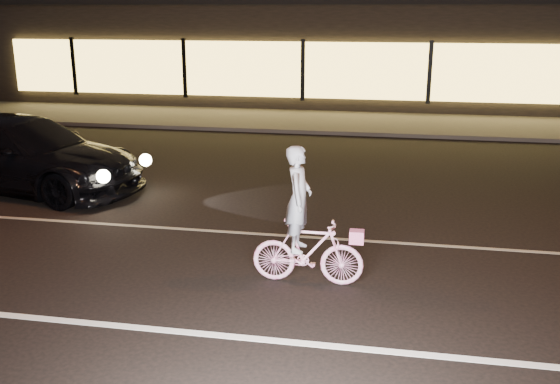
# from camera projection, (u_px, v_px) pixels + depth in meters

# --- Properties ---
(ground) EXTENTS (90.00, 90.00, 0.00)m
(ground) POSITION_uv_depth(u_px,v_px,m) (152.00, 276.00, 9.11)
(ground) COLOR black
(ground) RESTS_ON ground
(lane_stripe_near) EXTENTS (60.00, 0.12, 0.01)m
(lane_stripe_near) POSITION_uv_depth(u_px,v_px,m) (107.00, 325.00, 7.69)
(lane_stripe_near) COLOR silver
(lane_stripe_near) RESTS_ON ground
(lane_stripe_far) EXTENTS (60.00, 0.10, 0.01)m
(lane_stripe_far) POSITION_uv_depth(u_px,v_px,m) (195.00, 230.00, 10.99)
(lane_stripe_far) COLOR gray
(lane_stripe_far) RESTS_ON ground
(sidewalk) EXTENTS (30.00, 4.00, 0.12)m
(sidewalk) POSITION_uv_depth(u_px,v_px,m) (295.00, 121.00, 21.35)
(sidewalk) COLOR #383533
(sidewalk) RESTS_ON ground
(storefront) EXTENTS (25.40, 8.42, 4.20)m
(storefront) POSITION_uv_depth(u_px,v_px,m) (317.00, 48.00, 26.39)
(storefront) COLOR black
(storefront) RESTS_ON ground
(cyclist) EXTENTS (1.58, 0.54, 1.99)m
(cyclist) POSITION_uv_depth(u_px,v_px,m) (305.00, 236.00, 8.69)
(cyclist) COLOR #EF3E9A
(cyclist) RESTS_ON ground
(sedan) EXTENTS (5.66, 3.16, 1.55)m
(sedan) POSITION_uv_depth(u_px,v_px,m) (24.00, 154.00, 13.27)
(sedan) COLOR black
(sedan) RESTS_ON ground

